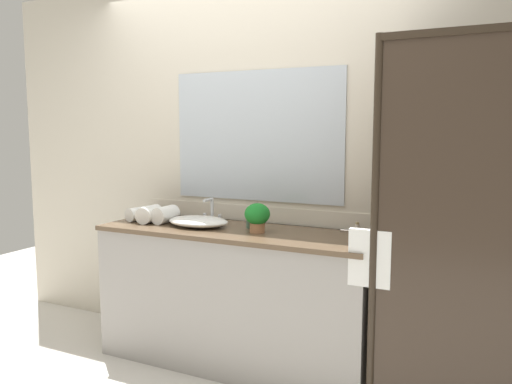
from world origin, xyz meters
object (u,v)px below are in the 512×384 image
object	(u,v)px
potted_plant	(257,216)
rolled_towel_far_edge	(165,215)
rolled_towel_near_edge	(139,214)
sink_basin	(198,221)
amenity_bottle_body_wash	(249,222)
faucet	(212,214)
amenity_bottle_lotion	(357,229)
rolled_towel_middle	(150,214)

from	to	relation	value
potted_plant	rolled_towel_far_edge	size ratio (longest dim) A/B	0.98
rolled_towel_near_edge	sink_basin	bearing A→B (deg)	-0.62
sink_basin	rolled_towel_near_edge	xyz separation A→B (m)	(-0.49, 0.01, 0.01)
amenity_bottle_body_wash	rolled_towel_far_edge	world-z (taller)	rolled_towel_far_edge
sink_basin	potted_plant	world-z (taller)	potted_plant
amenity_bottle_body_wash	rolled_towel_near_edge	world-z (taller)	rolled_towel_near_edge
faucet	potted_plant	distance (m)	0.47
rolled_towel_far_edge	amenity_bottle_lotion	bearing A→B (deg)	8.38
sink_basin	rolled_towel_near_edge	size ratio (longest dim) A/B	2.24
faucet	rolled_towel_near_edge	size ratio (longest dim) A/B	0.92
faucet	potted_plant	bearing A→B (deg)	-21.98
faucet	amenity_bottle_body_wash	distance (m)	0.34
faucet	amenity_bottle_lotion	bearing A→B (deg)	1.32
sink_basin	faucet	xyz separation A→B (m)	(0.00, 0.17, 0.02)
amenity_bottle_lotion	rolled_towel_middle	xyz separation A→B (m)	(-1.39, -0.22, 0.02)
rolled_towel_far_edge	sink_basin	bearing A→B (deg)	-1.22
amenity_bottle_lotion	amenity_bottle_body_wash	world-z (taller)	same
sink_basin	rolled_towel_far_edge	xyz separation A→B (m)	(-0.27, 0.01, 0.02)
faucet	rolled_towel_middle	world-z (taller)	faucet
rolled_towel_middle	rolled_towel_far_edge	world-z (taller)	same
faucet	amenity_bottle_lotion	world-z (taller)	faucet
sink_basin	amenity_bottle_lotion	distance (m)	1.03
amenity_bottle_lotion	amenity_bottle_body_wash	distance (m)	0.69
faucet	amenity_bottle_lotion	size ratio (longest dim) A/B	2.23
amenity_bottle_body_wash	rolled_towel_middle	distance (m)	0.72
amenity_bottle_lotion	rolled_towel_far_edge	distance (m)	1.30
faucet	rolled_towel_middle	xyz separation A→B (m)	(-0.38, -0.19, 0.00)
faucet	rolled_towel_near_edge	distance (m)	0.52
sink_basin	rolled_towel_middle	bearing A→B (deg)	-176.88
faucet	rolled_towel_near_edge	bearing A→B (deg)	-161.29
rolled_towel_near_edge	potted_plant	bearing A→B (deg)	-0.58
rolled_towel_near_edge	rolled_towel_middle	world-z (taller)	rolled_towel_middle
amenity_bottle_body_wash	rolled_towel_far_edge	distance (m)	0.60
potted_plant	rolled_towel_far_edge	xyz separation A→B (m)	(-0.71, 0.01, -0.05)
potted_plant	faucet	bearing A→B (deg)	158.02
rolled_towel_middle	rolled_towel_far_edge	xyz separation A→B (m)	(0.11, 0.03, 0.00)
rolled_towel_far_edge	potted_plant	bearing A→B (deg)	-0.79
rolled_towel_middle	sink_basin	bearing A→B (deg)	3.12
sink_basin	potted_plant	xyz separation A→B (m)	(0.43, -0.00, 0.07)
sink_basin	rolled_towel_far_edge	world-z (taller)	rolled_towel_far_edge
amenity_bottle_lotion	faucet	bearing A→B (deg)	-178.68
rolled_towel_far_edge	rolled_towel_near_edge	bearing A→B (deg)	-179.89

